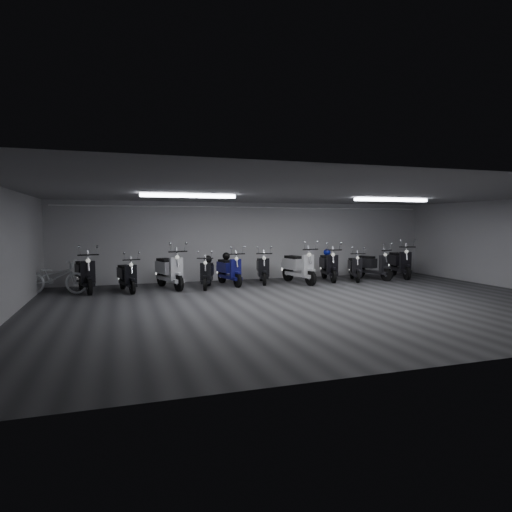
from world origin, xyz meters
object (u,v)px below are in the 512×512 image
object	(u,v)px
scooter_1	(127,271)
scooter_9	(373,261)
scooter_4	(229,265)
helmet_2	(208,259)
scooter_2	(170,265)
helmet_0	(327,252)
scooter_7	(329,261)
scooter_6	(299,262)
scooter_10	(400,258)
helmet_1	(226,256)
scooter_3	(207,269)
bicycle	(55,273)
scooter_8	(355,263)
scooter_0	(85,268)
scooter_5	(263,264)

from	to	relation	value
scooter_1	scooter_9	xyz separation A→B (m)	(8.58, 0.20, 0.06)
scooter_4	helmet_2	xyz separation A→B (m)	(-0.76, -0.18, 0.23)
scooter_2	helmet_0	size ratio (longest dim) A/B	7.91
helmet_0	scooter_7	bearing A→B (deg)	-102.65
scooter_6	scooter_9	distance (m)	2.98
scooter_4	scooter_10	distance (m)	6.58
scooter_1	helmet_1	world-z (taller)	scooter_1
scooter_2	scooter_6	world-z (taller)	scooter_2
scooter_3	helmet_1	size ratio (longest dim) A/B	6.56
scooter_9	helmet_0	bearing A→B (deg)	144.82
bicycle	helmet_2	size ratio (longest dim) A/B	7.16
helmet_1	scooter_6	bearing A→B (deg)	-13.04
scooter_2	scooter_7	size ratio (longest dim) A/B	1.05
scooter_6	scooter_9	xyz separation A→B (m)	(2.97, 0.13, -0.06)
scooter_8	helmet_2	xyz separation A→B (m)	(-5.30, 0.09, 0.27)
scooter_6	scooter_7	size ratio (longest dim) A/B	1.05
scooter_2	scooter_7	distance (m)	5.62
scooter_3	scooter_4	world-z (taller)	scooter_4
scooter_1	scooter_7	bearing A→B (deg)	-10.26
scooter_7	scooter_8	size ratio (longest dim) A/B	1.13
scooter_2	scooter_3	world-z (taller)	scooter_2
scooter_7	helmet_2	size ratio (longest dim) A/B	7.33
scooter_1	scooter_8	distance (m)	7.80
scooter_0	helmet_2	distance (m)	3.69
scooter_0	bicycle	bearing A→B (deg)	169.40
scooter_2	bicycle	bearing A→B (deg)	162.74
bicycle	scooter_8	bearing A→B (deg)	-73.06
helmet_0	helmet_2	bearing A→B (deg)	-174.43
scooter_1	scooter_7	xyz separation A→B (m)	(6.90, 0.39, 0.09)
scooter_0	scooter_1	world-z (taller)	scooter_0
scooter_9	scooter_10	size ratio (longest dim) A/B	0.91
scooter_4	scooter_6	xyz separation A→B (m)	(2.36, -0.31, 0.08)
scooter_5	scooter_0	bearing A→B (deg)	-164.12
helmet_0	helmet_2	distance (m)	4.48
scooter_6	scooter_9	size ratio (longest dim) A/B	1.09
scooter_7	scooter_9	distance (m)	1.69
scooter_4	bicycle	xyz separation A→B (m)	(-5.25, -0.15, -0.06)
scooter_5	scooter_6	world-z (taller)	scooter_6
bicycle	helmet_1	xyz separation A→B (m)	(5.20, 0.40, 0.35)
scooter_0	helmet_0	bearing A→B (deg)	-11.08
scooter_10	scooter_0	bearing A→B (deg)	-165.24
helmet_0	helmet_2	xyz separation A→B (m)	(-4.46, -0.43, -0.11)
scooter_6	scooter_7	distance (m)	1.33
scooter_0	helmet_1	bearing A→B (deg)	-9.03
scooter_2	scooter_9	world-z (taller)	scooter_2
scooter_4	helmet_2	size ratio (longest dim) A/B	6.89
scooter_5	bicycle	distance (m)	6.46
scooter_7	helmet_1	bearing A→B (deg)	-171.17
scooter_9	helmet_2	world-z (taller)	scooter_9
scooter_1	helmet_0	bearing A→B (deg)	-8.18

